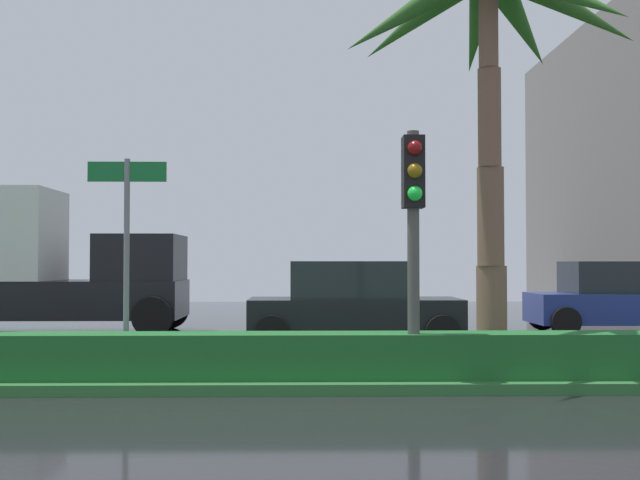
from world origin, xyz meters
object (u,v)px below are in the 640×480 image
at_px(box_truck_following, 47,269).
at_px(car_in_traffic_leading, 352,305).
at_px(street_name_sign, 127,235).
at_px(traffic_signal_median_right, 413,208).
at_px(car_in_traffic_second, 619,299).
at_px(palm_tree_centre_left, 488,20).

relative_size(box_truck_following, car_in_traffic_leading, 1.49).
distance_m(street_name_sign, box_truck_following, 8.94).
height_order(traffic_signal_median_right, car_in_traffic_second, traffic_signal_median_right).
relative_size(street_name_sign, car_in_traffic_leading, 0.70).
xyz_separation_m(street_name_sign, car_in_traffic_leading, (3.47, 5.06, -1.25)).
relative_size(palm_tree_centre_left, traffic_signal_median_right, 1.98).
xyz_separation_m(car_in_traffic_leading, car_in_traffic_second, (6.60, 2.67, 0.00)).
distance_m(palm_tree_centre_left, box_truck_following, 12.27).
xyz_separation_m(palm_tree_centre_left, traffic_signal_median_right, (-1.33, -1.36, -2.95)).
bearing_deg(palm_tree_centre_left, car_in_traffic_second, 55.69).
height_order(car_in_traffic_leading, car_in_traffic_second, same).
height_order(palm_tree_centre_left, traffic_signal_median_right, palm_tree_centre_left).
height_order(street_name_sign, car_in_traffic_leading, street_name_sign).
bearing_deg(car_in_traffic_leading, car_in_traffic_second, 22.07).
distance_m(traffic_signal_median_right, car_in_traffic_second, 10.52).
xyz_separation_m(traffic_signal_median_right, car_in_traffic_leading, (-0.46, 5.72, -1.60)).
bearing_deg(box_truck_following, car_in_traffic_second, -1.54).
bearing_deg(palm_tree_centre_left, street_name_sign, -172.45).
distance_m(box_truck_following, car_in_traffic_leading, 7.86).
relative_size(palm_tree_centre_left, car_in_traffic_leading, 1.52).
bearing_deg(street_name_sign, box_truck_following, 114.74).
height_order(box_truck_following, car_in_traffic_leading, box_truck_following).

